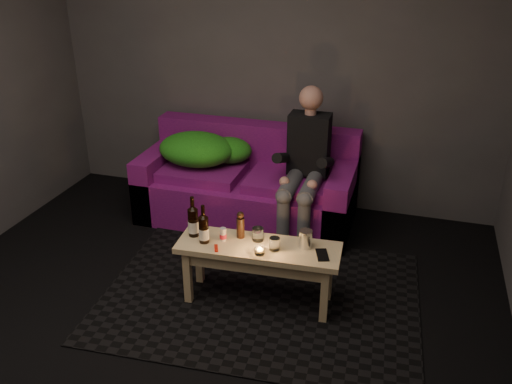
{
  "coord_description": "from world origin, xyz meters",
  "views": [
    {
      "loc": [
        1.21,
        -2.3,
        2.27
      ],
      "look_at": [
        0.11,
        1.35,
        0.47
      ],
      "focal_mm": 38.0,
      "sensor_mm": 36.0,
      "label": 1
    }
  ],
  "objects_px": {
    "beer_bottle_b": "(204,229)",
    "beer_bottle_a": "(193,221)",
    "sofa": "(249,187)",
    "coffee_table": "(258,256)",
    "steel_cup": "(306,239)",
    "person": "(305,163)"
  },
  "relations": [
    {
      "from": "beer_bottle_b",
      "to": "beer_bottle_a",
      "type": "bearing_deg",
      "value": 147.95
    },
    {
      "from": "sofa",
      "to": "beer_bottle_a",
      "type": "bearing_deg",
      "value": -90.77
    },
    {
      "from": "sofa",
      "to": "beer_bottle_b",
      "type": "distance_m",
      "value": 1.27
    },
    {
      "from": "coffee_table",
      "to": "beer_bottle_b",
      "type": "height_order",
      "value": "beer_bottle_b"
    },
    {
      "from": "sofa",
      "to": "beer_bottle_b",
      "type": "relative_size",
      "value": 6.77
    },
    {
      "from": "sofa",
      "to": "beer_bottle_b",
      "type": "height_order",
      "value": "sofa"
    },
    {
      "from": "steel_cup",
      "to": "sofa",
      "type": "bearing_deg",
      "value": 123.67
    },
    {
      "from": "steel_cup",
      "to": "beer_bottle_b",
      "type": "bearing_deg",
      "value": -168.75
    },
    {
      "from": "person",
      "to": "steel_cup",
      "type": "height_order",
      "value": "person"
    },
    {
      "from": "person",
      "to": "coffee_table",
      "type": "bearing_deg",
      "value": -94.49
    },
    {
      "from": "sofa",
      "to": "beer_bottle_b",
      "type": "bearing_deg",
      "value": -86.1
    },
    {
      "from": "sofa",
      "to": "coffee_table",
      "type": "height_order",
      "value": "sofa"
    },
    {
      "from": "beer_bottle_a",
      "to": "beer_bottle_b",
      "type": "bearing_deg",
      "value": -32.05
    },
    {
      "from": "person",
      "to": "coffee_table",
      "type": "xyz_separation_m",
      "value": [
        -0.08,
        -1.03,
        -0.27
      ]
    },
    {
      "from": "sofa",
      "to": "steel_cup",
      "type": "bearing_deg",
      "value": -56.33
    },
    {
      "from": "beer_bottle_b",
      "to": "steel_cup",
      "type": "xyz_separation_m",
      "value": [
        0.65,
        0.13,
        -0.04
      ]
    },
    {
      "from": "beer_bottle_b",
      "to": "sofa",
      "type": "bearing_deg",
      "value": 93.9
    },
    {
      "from": "beer_bottle_a",
      "to": "steel_cup",
      "type": "height_order",
      "value": "beer_bottle_a"
    },
    {
      "from": "steel_cup",
      "to": "coffee_table",
      "type": "bearing_deg",
      "value": -167.18
    },
    {
      "from": "person",
      "to": "sofa",
      "type": "bearing_deg",
      "value": 164.06
    },
    {
      "from": "coffee_table",
      "to": "beer_bottle_a",
      "type": "height_order",
      "value": "beer_bottle_a"
    },
    {
      "from": "sofa",
      "to": "coffee_table",
      "type": "xyz_separation_m",
      "value": [
        0.44,
        -1.18,
        0.08
      ]
    }
  ]
}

